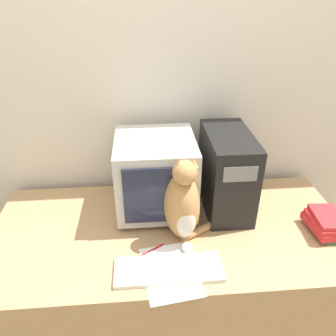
{
  "coord_description": "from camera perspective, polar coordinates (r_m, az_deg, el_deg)",
  "views": [
    {
      "loc": [
        -0.11,
        -0.79,
        1.75
      ],
      "look_at": [
        -0.01,
        0.45,
        1.03
      ],
      "focal_mm": 35.0,
      "sensor_mm": 36.0,
      "label": 1
    }
  ],
  "objects": [
    {
      "name": "pen",
      "position": [
        1.44,
        -3.22,
        -14.29
      ],
      "size": [
        0.13,
        0.08,
        0.01
      ],
      "color": "maroon",
      "rests_on": "desk"
    },
    {
      "name": "paper_sheet",
      "position": [
        1.37,
        0.39,
        -17.54
      ],
      "size": [
        0.25,
        0.32,
        0.0
      ],
      "color": "white",
      "rests_on": "desk"
    },
    {
      "name": "book_stack",
      "position": [
        1.68,
        25.92,
        -8.67
      ],
      "size": [
        0.16,
        0.2,
        0.09
      ],
      "color": "#28703D",
      "rests_on": "desk"
    },
    {
      "name": "keyboard",
      "position": [
        1.36,
        0.1,
        -17.24
      ],
      "size": [
        0.43,
        0.15,
        0.02
      ],
      "color": "silver",
      "rests_on": "desk"
    },
    {
      "name": "wall_back",
      "position": [
        1.72,
        -0.9,
        12.97
      ],
      "size": [
        7.0,
        0.05,
        2.5
      ],
      "color": "beige",
      "rests_on": "ground_plane"
    },
    {
      "name": "computer_tower",
      "position": [
        1.62,
        10.13,
        -0.64
      ],
      "size": [
        0.21,
        0.41,
        0.4
      ],
      "color": "black",
      "rests_on": "desk"
    },
    {
      "name": "crt_monitor",
      "position": [
        1.58,
        -2.16,
        -1.12
      ],
      "size": [
        0.37,
        0.39,
        0.38
      ],
      "color": "#BCB7AD",
      "rests_on": "desk"
    },
    {
      "name": "desk",
      "position": [
        1.82,
        0.4,
        -19.35
      ],
      "size": [
        1.67,
        0.78,
        0.74
      ],
      "color": "tan",
      "rests_on": "ground_plane"
    },
    {
      "name": "cat",
      "position": [
        1.42,
        2.57,
        -6.34
      ],
      "size": [
        0.24,
        0.27,
        0.4
      ],
      "rotation": [
        0.0,
        0.0,
        0.12
      ],
      "color": "#B7844C",
      "rests_on": "desk"
    }
  ]
}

